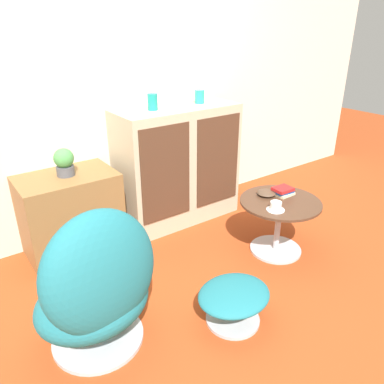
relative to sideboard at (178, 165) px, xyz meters
name	(u,v)px	position (x,y,z in m)	size (l,w,h in m)	color
ground_plane	(217,317)	(-0.53, -1.20, -0.50)	(12.00, 12.00, 0.00)	#9E3D19
wall_back	(98,69)	(-0.53, 0.26, 0.80)	(6.40, 0.06, 2.60)	beige
sideboard	(178,165)	(0.00, 0.00, 0.00)	(1.04, 0.46, 1.00)	tan
tv_console	(71,215)	(-0.96, 0.00, -0.19)	(0.68, 0.46, 0.63)	brown
egg_chair	(97,288)	(-1.17, -1.00, -0.11)	(0.72, 0.67, 0.85)	#B7B7BC
ottoman	(234,298)	(-0.47, -1.28, -0.33)	(0.44, 0.37, 0.23)	#B7B7BC
coffee_table	(279,219)	(0.30, -0.91, -0.22)	(0.59, 0.59, 0.43)	#B7B7BC
vase_leftmost	(153,102)	(-0.22, 0.00, 0.56)	(0.08, 0.08, 0.13)	teal
vase_inner_left	(200,97)	(0.23, 0.00, 0.55)	(0.08, 0.08, 0.11)	teal
potted_plant	(64,162)	(-0.95, 0.00, 0.23)	(0.14, 0.14, 0.20)	#4C4C51
teacup	(276,207)	(0.16, -0.99, -0.05)	(0.13, 0.13, 0.06)	white
book_stack	(283,191)	(0.40, -0.84, -0.04)	(0.16, 0.13, 0.06)	beige
bowl	(266,193)	(0.29, -0.77, -0.06)	(0.14, 0.14, 0.04)	#4C3828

